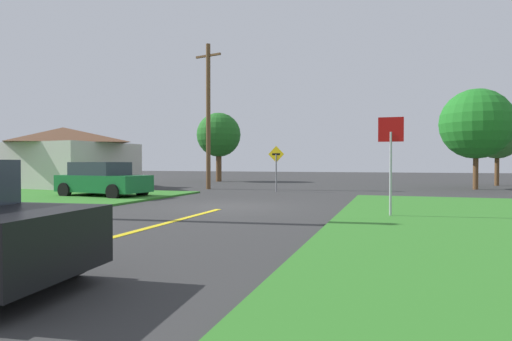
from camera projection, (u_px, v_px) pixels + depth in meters
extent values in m
plane|color=#323232|center=(230.00, 207.00, 15.14)|extent=(120.00, 120.00, 0.00)
cube|color=yellow|center=(65.00, 250.00, 7.54)|extent=(0.20, 14.00, 0.01)
cylinder|color=#9EA0A8|center=(391.00, 175.00, 11.90)|extent=(0.07, 0.07, 2.46)
cube|color=red|center=(391.00, 129.00, 11.87)|extent=(0.70, 0.07, 0.70)
cylinder|color=black|center=(69.00, 253.00, 5.76)|extent=(0.70, 0.28, 0.68)
cube|color=#196B33|center=(104.00, 183.00, 19.28)|extent=(4.47, 2.36, 0.76)
cube|color=#2D3842|center=(100.00, 169.00, 19.36)|extent=(2.53, 1.91, 0.60)
cylinder|color=black|center=(142.00, 190.00, 19.51)|extent=(0.70, 0.30, 0.68)
cylinder|color=black|center=(113.00, 192.00, 17.84)|extent=(0.70, 0.30, 0.68)
cylinder|color=black|center=(96.00, 188.00, 20.73)|extent=(0.70, 0.30, 0.68)
cylinder|color=black|center=(65.00, 190.00, 19.07)|extent=(0.70, 0.30, 0.68)
cylinder|color=brown|center=(208.00, 117.00, 25.29)|extent=(0.27, 0.27, 8.76)
cube|color=brown|center=(208.00, 56.00, 25.23)|extent=(1.78, 0.50, 0.12)
cylinder|color=slate|center=(276.00, 173.00, 22.93)|extent=(0.08, 0.08, 2.06)
cube|color=yellow|center=(276.00, 154.00, 22.91)|extent=(0.91, 0.08, 0.91)
cube|color=black|center=(276.00, 154.00, 22.91)|extent=(0.45, 0.06, 0.10)
cylinder|color=brown|center=(497.00, 170.00, 29.13)|extent=(0.29, 0.29, 2.20)
sphere|color=#357630|center=(497.00, 136.00, 29.09)|extent=(3.10, 3.10, 3.10)
cylinder|color=brown|center=(476.00, 171.00, 24.97)|extent=(0.30, 0.30, 2.25)
sphere|color=#1E7521|center=(476.00, 124.00, 24.92)|extent=(4.16, 4.16, 4.16)
cylinder|color=brown|center=(219.00, 167.00, 35.89)|extent=(0.47, 0.47, 2.50)
sphere|color=#20661F|center=(219.00, 135.00, 35.84)|extent=(3.76, 3.76, 3.76)
cube|color=beige|center=(63.00, 166.00, 26.83)|extent=(8.60, 6.65, 2.82)
pyramid|color=brown|center=(63.00, 136.00, 26.80)|extent=(8.60, 6.65, 1.05)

